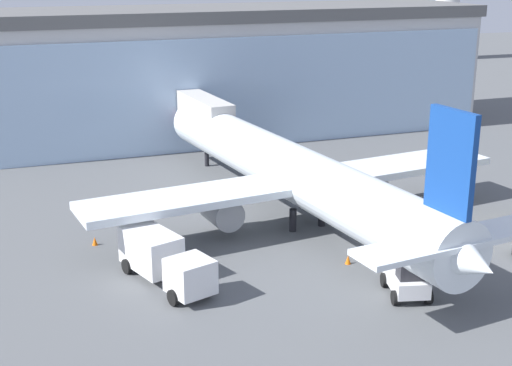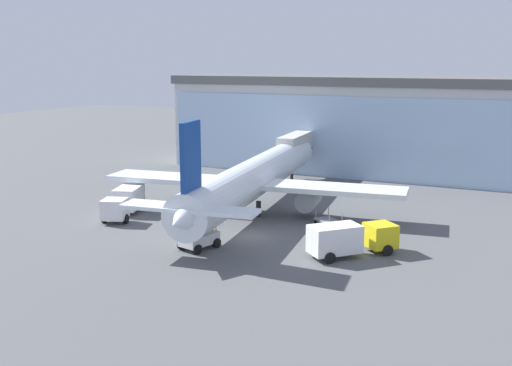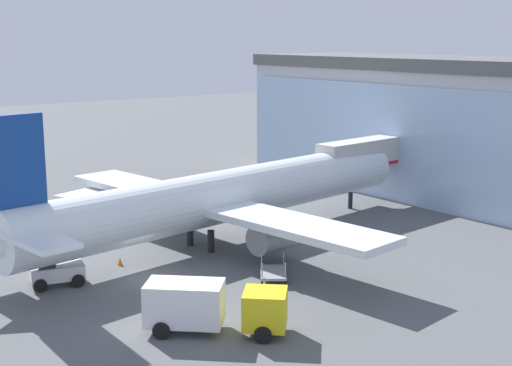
# 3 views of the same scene
# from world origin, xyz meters

# --- Properties ---
(ground) EXTENTS (240.00, 240.00, 0.00)m
(ground) POSITION_xyz_m (0.00, 0.00, 0.00)
(ground) COLOR #545659
(terminal_building) EXTENTS (54.55, 14.65, 13.18)m
(terminal_building) POSITION_xyz_m (0.00, 35.73, 6.59)
(terminal_building) COLOR #B5B5B5
(terminal_building) RESTS_ON ground
(jet_bridge) EXTENTS (3.63, 14.21, 6.11)m
(jet_bridge) POSITION_xyz_m (-5.78, 27.01, 4.73)
(jet_bridge) COLOR beige
(jet_bridge) RESTS_ON ground
(airplane) EXTENTS (31.18, 39.26, 10.81)m
(airplane) POSITION_xyz_m (-3.46, 8.34, 3.47)
(airplane) COLOR white
(airplane) RESTS_ON ground
(catering_truck) EXTENTS (4.46, 7.62, 2.65)m
(catering_truck) POSITION_xyz_m (-14.34, 0.92, 1.47)
(catering_truck) COLOR silver
(catering_truck) RESTS_ON ground
(fuel_truck) EXTENTS (6.57, 6.85, 2.65)m
(fuel_truck) POSITION_xyz_m (9.79, -1.37, 1.47)
(fuel_truck) COLOR yellow
(fuel_truck) RESTS_ON ground
(baggage_cart) EXTENTS (3.20, 2.95, 1.50)m
(baggage_cart) POSITION_xyz_m (5.42, 6.18, 0.50)
(baggage_cart) COLOR gray
(baggage_cart) RESTS_ON ground
(pushback_tug) EXTENTS (2.81, 3.54, 2.30)m
(pushback_tug) POSITION_xyz_m (-2.01, -5.16, 0.97)
(pushback_tug) COLOR silver
(pushback_tug) RESTS_ON ground
(safety_cone_nose) EXTENTS (0.36, 0.36, 0.55)m
(safety_cone_nose) POSITION_xyz_m (-3.17, -0.21, 0.28)
(safety_cone_nose) COLOR orange
(safety_cone_nose) RESTS_ON ground
(safety_cone_wingtip) EXTENTS (0.36, 0.36, 0.55)m
(safety_cone_wingtip) POSITION_xyz_m (-17.44, 7.87, 0.28)
(safety_cone_wingtip) COLOR orange
(safety_cone_wingtip) RESTS_ON ground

